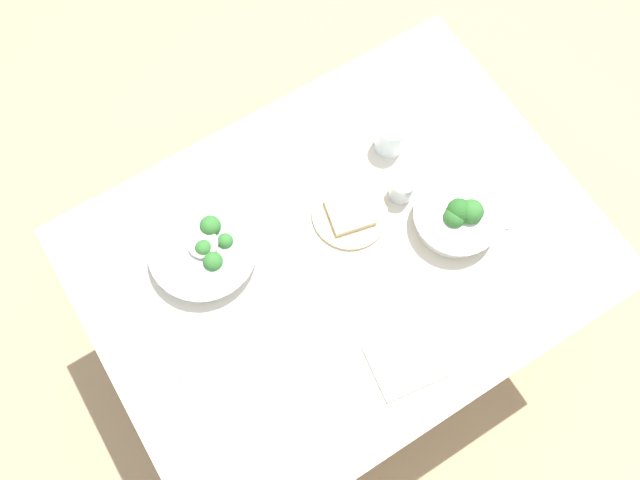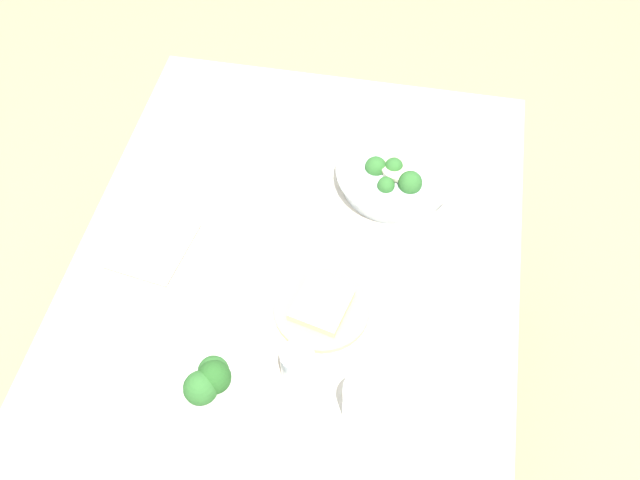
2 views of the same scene
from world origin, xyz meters
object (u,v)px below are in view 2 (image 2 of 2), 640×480
(bread_side_plate, at_px, (322,308))
(fork_by_near_bowl, at_px, (165,459))
(water_glass_center, at_px, (364,401))
(table_knife_right, at_px, (447,130))
(napkin_folded_upper, at_px, (153,247))
(table_knife_left, at_px, (272,195))
(broccoli_bowl_near, at_px, (214,386))
(broccoli_bowl_far, at_px, (395,176))
(water_glass_side, at_px, (297,364))
(fork_by_far_bowl, at_px, (317,124))

(bread_side_plate, relative_size, fork_by_near_bowl, 2.31)
(water_glass_center, relative_size, table_knife_right, 0.47)
(water_glass_center, height_order, napkin_folded_upper, water_glass_center)
(table_knife_left, relative_size, napkin_folded_upper, 1.14)
(broccoli_bowl_near, relative_size, fork_by_near_bowl, 2.62)
(broccoli_bowl_far, distance_m, table_knife_left, 0.29)
(water_glass_center, height_order, fork_by_near_bowl, water_glass_center)
(water_glass_side, xyz_separation_m, table_knife_left, (-0.44, -0.15, -0.04))
(broccoli_bowl_far, height_order, water_glass_side, broccoli_bowl_far)
(bread_side_plate, xyz_separation_m, water_glass_center, (0.20, 0.12, 0.04))
(water_glass_center, bearing_deg, bread_side_plate, -149.92)
(broccoli_bowl_near, xyz_separation_m, table_knife_left, (-0.51, -0.01, -0.04))
(broccoli_bowl_near, bearing_deg, table_knife_right, 154.80)
(water_glass_center, xyz_separation_m, table_knife_left, (-0.49, -0.29, -0.05))
(bread_side_plate, height_order, table_knife_left, bread_side_plate)
(table_knife_left, bearing_deg, broccoli_bowl_near, -16.90)
(fork_by_near_bowl, distance_m, napkin_folded_upper, 0.49)
(napkin_folded_upper, bearing_deg, table_knife_right, 128.58)
(broccoli_bowl_far, relative_size, broccoli_bowl_near, 1.23)
(water_glass_center, bearing_deg, table_knife_left, -149.50)
(fork_by_far_bowl, relative_size, table_knife_left, 0.44)
(broccoli_bowl_near, distance_m, water_glass_center, 0.28)
(bread_side_plate, height_order, fork_by_far_bowl, bread_side_plate)
(water_glass_side, bearing_deg, napkin_folded_upper, -122.44)
(broccoli_bowl_near, xyz_separation_m, napkin_folded_upper, (-0.31, -0.23, -0.04))
(table_knife_right, bearing_deg, napkin_folded_upper, 105.36)
(water_glass_center, bearing_deg, water_glass_side, -112.42)
(broccoli_bowl_near, bearing_deg, water_glass_side, 117.39)
(bread_side_plate, height_order, water_glass_side, water_glass_side)
(water_glass_center, relative_size, water_glass_side, 1.29)
(bread_side_plate, bearing_deg, water_glass_center, 30.08)
(fork_by_far_bowl, bearing_deg, broccoli_bowl_far, 15.56)
(bread_side_plate, distance_m, napkin_folded_upper, 0.41)
(water_glass_center, xyz_separation_m, napkin_folded_upper, (-0.30, -0.52, -0.05))
(broccoli_bowl_near, bearing_deg, water_glass_center, 93.59)
(fork_by_far_bowl, xyz_separation_m, table_knife_right, (-0.04, 0.32, -0.00))
(fork_by_near_bowl, bearing_deg, fork_by_far_bowl, -47.62)
(water_glass_side, height_order, table_knife_left, water_glass_side)
(water_glass_side, xyz_separation_m, fork_by_near_bowl, (0.22, -0.20, -0.04))
(fork_by_near_bowl, bearing_deg, water_glass_center, -105.67)
(fork_by_near_bowl, xyz_separation_m, table_knife_right, (-0.94, 0.43, -0.00))
(napkin_folded_upper, bearing_deg, bread_side_plate, 76.98)
(fork_by_far_bowl, xyz_separation_m, napkin_folded_upper, (0.45, -0.29, 0.00))
(water_glass_center, bearing_deg, fork_by_far_bowl, -162.82)
(water_glass_side, distance_m, napkin_folded_upper, 0.45)
(napkin_folded_upper, bearing_deg, broccoli_bowl_far, 119.39)
(fork_by_far_bowl, height_order, napkin_folded_upper, napkin_folded_upper)
(fork_by_near_bowl, bearing_deg, table_knife_left, -45.03)
(broccoli_bowl_near, xyz_separation_m, table_knife_right, (-0.80, 0.38, -0.04))
(broccoli_bowl_near, xyz_separation_m, water_glass_center, (-0.02, 0.28, 0.01))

